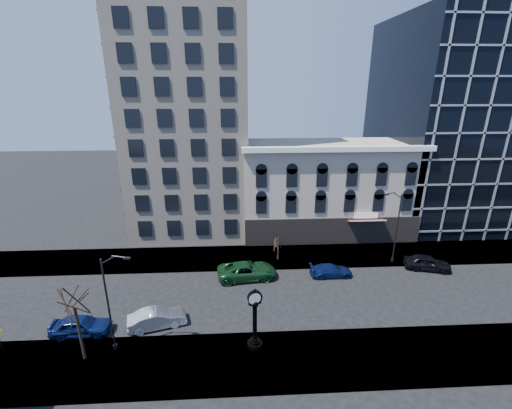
{
  "coord_description": "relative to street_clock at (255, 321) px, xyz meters",
  "views": [
    {
      "loc": [
        0.31,
        -27.84,
        19.18
      ],
      "look_at": [
        2.0,
        4.0,
        8.0
      ],
      "focal_mm": 24.0,
      "sensor_mm": 36.0,
      "label": 1
    }
  ],
  "objects": [
    {
      "name": "car_near_b",
      "position": [
        -8.03,
        2.86,
        -1.65
      ],
      "size": [
        5.0,
        2.88,
        1.56
      ],
      "primitive_type": "imported",
      "rotation": [
        0.0,
        0.0,
        1.85
      ],
      "color": "#A5A8AD",
      "rests_on": "ground"
    },
    {
      "name": "bare_tree_far",
      "position": [
        3.35,
        13.74,
        0.17
      ],
      "size": [
        1.92,
        1.92,
        3.3
      ],
      "color": "black",
      "rests_on": "sidewalk_far"
    },
    {
      "name": "sidewalk_far",
      "position": [
        -1.35,
        14.54,
        -2.37
      ],
      "size": [
        160.0,
        6.0,
        0.12
      ],
      "primitive_type": "cube",
      "color": "#99978B",
      "rests_on": "ground"
    },
    {
      "name": "car_far_c",
      "position": [
        19.45,
        10.81,
        -1.61
      ],
      "size": [
        5.11,
        3.11,
        1.63
      ],
      "primitive_type": "imported",
      "rotation": [
        0.0,
        0.0,
        1.3
      ],
      "color": "black",
      "rests_on": "ground"
    },
    {
      "name": "bare_tree_near",
      "position": [
        -12.61,
        -0.58,
        3.09
      ],
      "size": [
        4.16,
        4.16,
        7.14
      ],
      "color": "black",
      "rests_on": "sidewalk_near"
    },
    {
      "name": "car_near_a",
      "position": [
        -13.98,
        2.24,
        -1.63
      ],
      "size": [
        4.76,
        2.07,
        1.6
      ],
      "primitive_type": "imported",
      "rotation": [
        0.0,
        0.0,
        1.61
      ],
      "color": "#0C194C",
      "rests_on": "ground"
    },
    {
      "name": "car_far_b",
      "position": [
        8.56,
        10.01,
        -1.79
      ],
      "size": [
        4.45,
        1.86,
        1.28
      ],
      "primitive_type": "imported",
      "rotation": [
        0.0,
        0.0,
        1.58
      ],
      "color": "#0C194C",
      "rests_on": "ground"
    },
    {
      "name": "street_lamp_far",
      "position": [
        15.73,
        12.41,
        4.11
      ],
      "size": [
        2.18,
        0.68,
        8.5
      ],
      "rotation": [
        0.0,
        0.0,
        3.34
      ],
      "color": "black",
      "rests_on": "sidewalk_far"
    },
    {
      "name": "car_far_a",
      "position": [
        -0.33,
        10.06,
        -1.58
      ],
      "size": [
        6.42,
        3.5,
        1.71
      ],
      "primitive_type": "imported",
      "rotation": [
        0.0,
        0.0,
        1.68
      ],
      "color": "#143F1E",
      "rests_on": "ground"
    },
    {
      "name": "street_lamp_near",
      "position": [
        -10.08,
        0.2,
        3.84
      ],
      "size": [
        2.1,
        0.52,
        8.15
      ],
      "rotation": [
        0.0,
        0.0,
        -0.14
      ],
      "color": "black",
      "rests_on": "sidewalk_near"
    },
    {
      "name": "victorian_row",
      "position": [
        10.65,
        22.43,
        3.57
      ],
      "size": [
        22.6,
        11.19,
        12.5
      ],
      "color": "#AEA08F",
      "rests_on": "ground"
    },
    {
      "name": "sidewalk_near",
      "position": [
        -1.35,
        -1.46,
        -2.37
      ],
      "size": [
        160.0,
        6.0,
        0.12
      ],
      "primitive_type": "cube",
      "color": "#99978B",
      "rests_on": "ground"
    },
    {
      "name": "cream_tower",
      "position": [
        -7.46,
        25.42,
        16.89
      ],
      "size": [
        15.9,
        15.4,
        42.5
      ],
      "color": "beige",
      "rests_on": "ground"
    },
    {
      "name": "ground",
      "position": [
        -1.35,
        6.54,
        -2.43
      ],
      "size": [
        160.0,
        160.0,
        0.0
      ],
      "primitive_type": "plane",
      "color": "black",
      "rests_on": "ground"
    },
    {
      "name": "street_clock",
      "position": [
        0.0,
        0.0,
        0.0
      ],
      "size": [
        1.16,
        1.16,
        5.11
      ],
      "rotation": [
        0.0,
        0.0,
        0.31
      ],
      "color": "black",
      "rests_on": "sidewalk_near"
    },
    {
      "name": "glass_office",
      "position": [
        30.65,
        27.44,
        11.57
      ],
      "size": [
        20.0,
        20.15,
        28.0
      ],
      "color": "black",
      "rests_on": "ground"
    }
  ]
}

